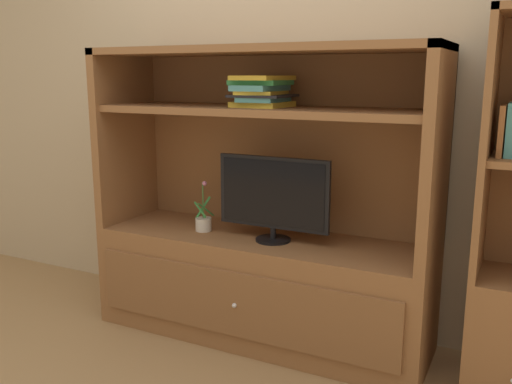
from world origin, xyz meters
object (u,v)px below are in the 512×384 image
at_px(media_console, 261,251).
at_px(tv_monitor, 273,196).
at_px(magazine_stack, 262,91).
at_px(potted_plant, 204,222).

relative_size(media_console, tv_monitor, 2.98).
distance_m(tv_monitor, magazine_stack, 0.53).
bearing_deg(magazine_stack, media_console, 137.06).
bearing_deg(potted_plant, media_console, 8.82).
distance_m(potted_plant, magazine_stack, 0.79).
height_order(media_console, tv_monitor, media_console).
xyz_separation_m(media_console, potted_plant, (-0.33, -0.05, 0.13)).
bearing_deg(tv_monitor, media_console, 151.98).
distance_m(tv_monitor, potted_plant, 0.46).
xyz_separation_m(media_console, magazine_stack, (0.01, -0.01, 0.84)).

